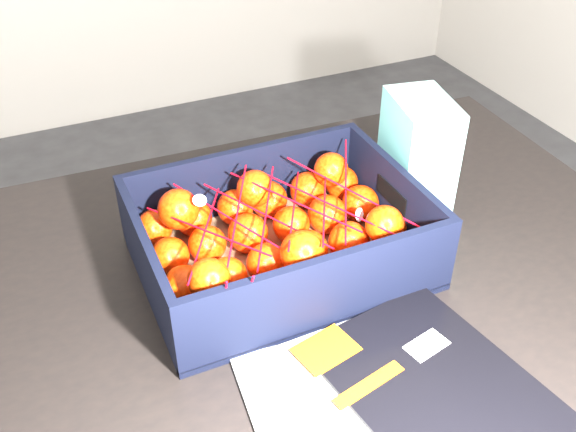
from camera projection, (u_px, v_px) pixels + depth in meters
name	position (u px, v px, depth m)	size (l,w,h in m)	color
ground	(256.00, 410.00, 1.67)	(3.50, 3.50, 0.00)	#343336
table	(283.00, 324.00, 1.02)	(1.23, 0.85, 0.75)	black
magazine_stack	(393.00, 404.00, 0.76)	(0.36, 0.31, 0.02)	#B8B8B4
produce_crate	(280.00, 245.00, 0.96)	(0.40, 0.30, 0.12)	#8C5A40
clementine_heap	(280.00, 238.00, 0.95)	(0.37, 0.28, 0.11)	#FF3005
mesh_net	(277.00, 216.00, 0.91)	(0.33, 0.26, 0.09)	red
retail_carton	(417.00, 156.00, 1.04)	(0.09, 0.13, 0.19)	white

